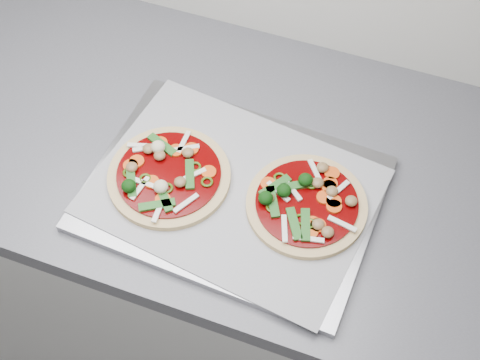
% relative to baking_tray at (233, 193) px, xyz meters
% --- Properties ---
extents(base_cabinet, '(3.60, 0.60, 0.86)m').
position_rel_baking_tray_xyz_m(base_cabinet, '(-0.03, 0.08, -0.48)').
color(base_cabinet, silver).
rests_on(base_cabinet, ground).
extents(countertop, '(3.60, 0.60, 0.04)m').
position_rel_baking_tray_xyz_m(countertop, '(-0.03, 0.08, -0.03)').
color(countertop, slate).
rests_on(countertop, base_cabinet).
extents(baking_tray, '(0.48, 0.36, 0.02)m').
position_rel_baking_tray_xyz_m(baking_tray, '(0.00, 0.00, 0.00)').
color(baking_tray, gray).
rests_on(baking_tray, countertop).
extents(parchment, '(0.48, 0.38, 0.00)m').
position_rel_baking_tray_xyz_m(parchment, '(0.00, 0.00, 0.01)').
color(parchment, '#99999F').
rests_on(parchment, baking_tray).
extents(pizza_left, '(0.25, 0.25, 0.03)m').
position_rel_baking_tray_xyz_m(pizza_left, '(-0.11, -0.01, 0.02)').
color(pizza_left, tan).
rests_on(pizza_left, parchment).
extents(pizza_right, '(0.26, 0.26, 0.03)m').
position_rel_baking_tray_xyz_m(pizza_right, '(0.12, 0.01, 0.02)').
color(pizza_right, tan).
rests_on(pizza_right, parchment).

